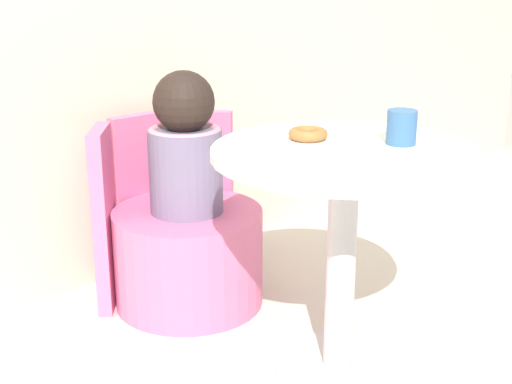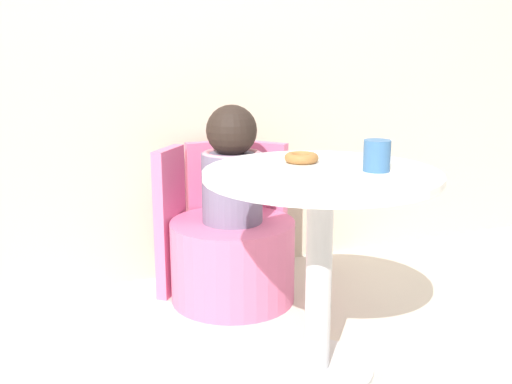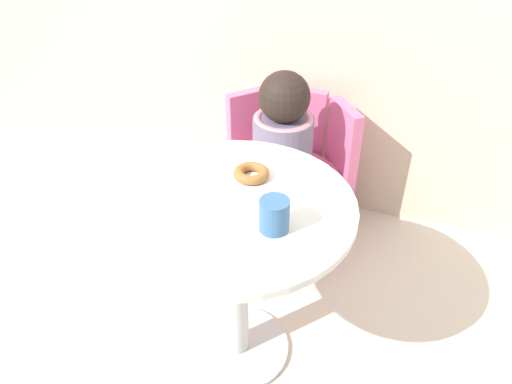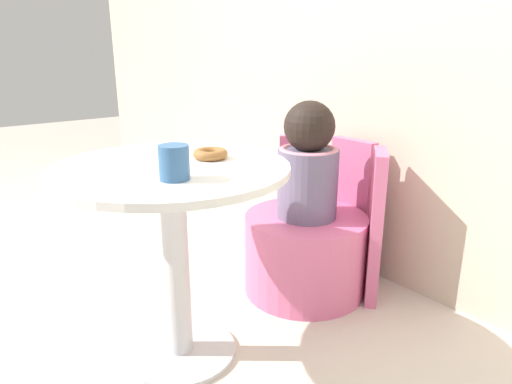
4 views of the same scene
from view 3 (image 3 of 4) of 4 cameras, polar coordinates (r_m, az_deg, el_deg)
The scene contains 7 objects.
ground_plane at distance 2.06m, azimuth -4.48°, elevation -17.44°, with size 12.00×12.00×0.00m, color beige.
round_table at distance 1.66m, azimuth -2.52°, elevation -6.14°, with size 0.78×0.78×0.71m.
tub_chair at distance 2.39m, azimuth 2.80°, elevation -1.91°, with size 0.55×0.55×0.36m.
booth_backrest at distance 2.49m, azimuth 4.58°, elevation 3.91°, with size 0.65×0.24×0.67m.
child_figure at distance 2.16m, azimuth 3.11°, elevation 6.89°, with size 0.26×0.26×0.51m.
donut at distance 1.65m, azimuth -0.54°, elevation 2.16°, with size 0.12×0.12×0.03m.
cup at distance 1.41m, azimuth 2.10°, elevation -2.65°, with size 0.09×0.09×0.10m.
Camera 3 is at (0.58, -1.09, 1.64)m, focal length 35.00 mm.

